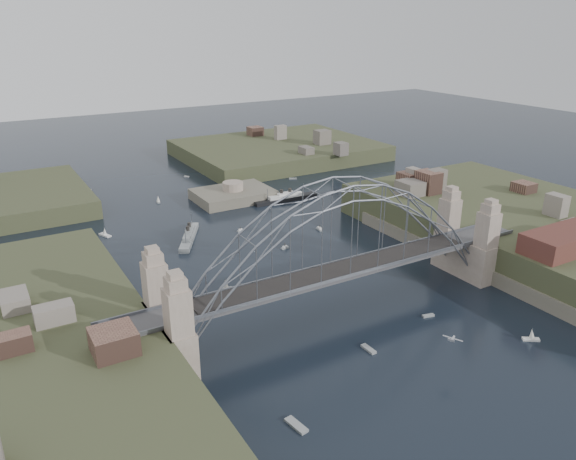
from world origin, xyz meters
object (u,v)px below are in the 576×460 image
at_px(fort_island, 233,201).
at_px(ocean_liner, 286,198).
at_px(wharf_shed, 568,240).
at_px(naval_cruiser_near, 189,236).
at_px(naval_cruiser_far, 78,198).
at_px(bridge, 341,250).

relative_size(fort_island, ocean_liner, 1.10).
distance_m(wharf_shed, naval_cruiser_near, 82.38).
height_order(fort_island, wharf_shed, wharf_shed).
relative_size(fort_island, naval_cruiser_near, 1.35).
relative_size(wharf_shed, naval_cruiser_far, 1.32).
xyz_separation_m(bridge, fort_island, (12.00, 70.00, -12.66)).
height_order(bridge, ocean_liner, bridge).
bearing_deg(fort_island, naval_cruiser_far, 150.87).
height_order(fort_island, naval_cruiser_near, fort_island).
bearing_deg(fort_island, ocean_liner, -34.73).
xyz_separation_m(fort_island, naval_cruiser_near, (-22.57, -22.97, 1.15)).
xyz_separation_m(bridge, naval_cruiser_near, (-10.57, 47.03, -11.51)).
height_order(bridge, wharf_shed, bridge).
relative_size(bridge, wharf_shed, 4.20).
distance_m(bridge, fort_island, 72.14).
bearing_deg(wharf_shed, bridge, 162.35).
bearing_deg(ocean_liner, bridge, -112.02).
bearing_deg(bridge, wharf_shed, -17.65).
bearing_deg(naval_cruiser_near, bridge, -77.34).
bearing_deg(naval_cruiser_far, fort_island, -29.13).
bearing_deg(naval_cruiser_near, naval_cruiser_far, 110.62).
xyz_separation_m(naval_cruiser_far, ocean_liner, (52.24, -30.84, -0.09)).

